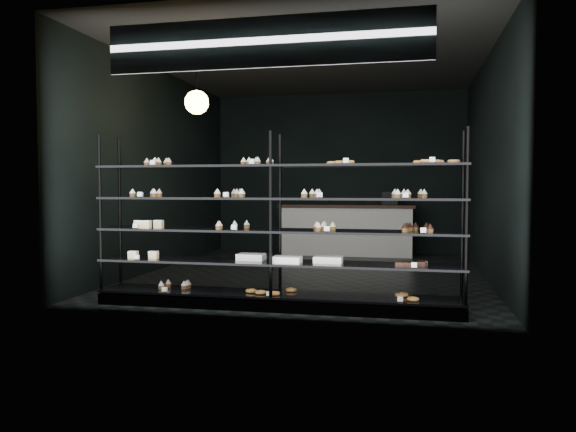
{
  "coord_description": "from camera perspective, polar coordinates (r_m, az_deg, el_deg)",
  "views": [
    {
      "loc": [
        1.42,
        -8.36,
        1.33
      ],
      "look_at": [
        0.02,
        -1.9,
        0.98
      ],
      "focal_mm": 35.0,
      "sensor_mm": 36.0,
      "label": 1
    }
  ],
  "objects": [
    {
      "name": "display_shelf",
      "position": [
        6.12,
        -1.49,
        -3.54
      ],
      "size": [
        4.0,
        0.5,
        1.91
      ],
      "color": "black",
      "rests_on": "room"
    },
    {
      "name": "room",
      "position": [
        8.49,
        2.56,
        4.84
      ],
      "size": [
        5.01,
        6.01,
        3.2
      ],
      "color": "black",
      "rests_on": "ground"
    },
    {
      "name": "service_counter",
      "position": [
        10.96,
        6.02,
        -1.33
      ],
      "size": [
        2.61,
        0.65,
        1.23
      ],
      "color": "silver",
      "rests_on": "room"
    },
    {
      "name": "signage",
      "position": [
        5.8,
        -2.5,
        17.21
      ],
      "size": [
        3.3,
        0.05,
        0.5
      ],
      "color": "#0C0C3C",
      "rests_on": "room"
    },
    {
      "name": "pendant_lamp",
      "position": [
        7.72,
        -9.26,
        11.33
      ],
      "size": [
        0.32,
        0.32,
        0.89
      ],
      "color": "black",
      "rests_on": "room"
    }
  ]
}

